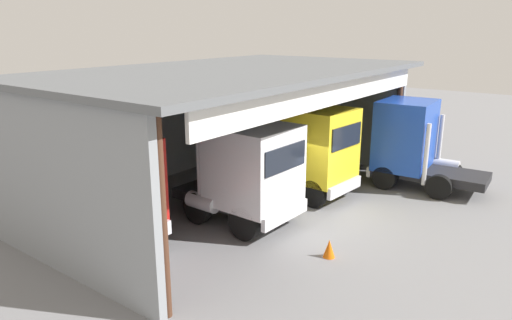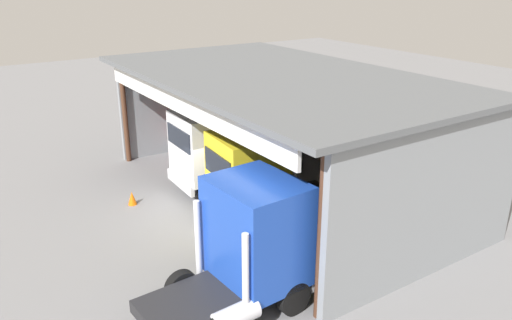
{
  "view_description": "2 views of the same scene",
  "coord_description": "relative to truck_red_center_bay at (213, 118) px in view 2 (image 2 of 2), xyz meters",
  "views": [
    {
      "loc": [
        -13.89,
        -7.38,
        6.64
      ],
      "look_at": [
        0.0,
        2.94,
        1.74
      ],
      "focal_mm": 32.93,
      "sensor_mm": 36.0,
      "label": 1
    },
    {
      "loc": [
        16.09,
        -7.68,
        8.96
      ],
      "look_at": [
        0.0,
        2.94,
        1.74
      ],
      "focal_mm": 35.75,
      "sensor_mm": 36.0,
      "label": 2
    }
  ],
  "objects": [
    {
      "name": "traffic_cone",
      "position": [
        3.63,
        -5.82,
        -1.6
      ],
      "size": [
        0.36,
        0.36,
        0.56
      ],
      "primitive_type": "cone",
      "color": "orange",
      "rests_on": "ground"
    },
    {
      "name": "oil_drum",
      "position": [
        10.38,
        3.15,
        -1.42
      ],
      "size": [
        0.58,
        0.58,
        0.93
      ],
      "primitive_type": "cylinder",
      "color": "gold",
      "rests_on": "ground"
    },
    {
      "name": "truck_red_center_bay",
      "position": [
        0.0,
        0.0,
        0.0
      ],
      "size": [
        2.75,
        4.56,
        3.5
      ],
      "rotation": [
        0.0,
        0.0,
        3.13
      ],
      "color": "red",
      "rests_on": "ground"
    },
    {
      "name": "truck_blue_right_bay",
      "position": [
        11.73,
        -5.36,
        0.02
      ],
      "size": [
        2.89,
        4.75,
        3.68
      ],
      "rotation": [
        0.0,
        0.0,
        0.06
      ],
      "color": "#1E47B7",
      "rests_on": "ground"
    },
    {
      "name": "ground_plane",
      "position": [
        5.98,
        -4.28,
        -1.88
      ],
      "size": [
        80.0,
        80.0,
        0.0
      ],
      "primitive_type": "plane",
      "color": "slate",
      "rests_on": "ground"
    },
    {
      "name": "workshop_shed",
      "position": [
        5.98,
        0.76,
        1.72
      ],
      "size": [
        15.72,
        9.16,
        5.18
      ],
      "color": "gray",
      "rests_on": "ground"
    },
    {
      "name": "truck_white_center_right_bay",
      "position": [
        4.2,
        -2.35,
        0.01
      ],
      "size": [
        2.73,
        4.6,
        3.51
      ],
      "rotation": [
        0.0,
        0.0,
        3.11
      ],
      "color": "white",
      "rests_on": "ground"
    },
    {
      "name": "tool_cart",
      "position": [
        10.89,
        3.12,
        -1.38
      ],
      "size": [
        0.9,
        0.6,
        1.0
      ],
      "primitive_type": "cube",
      "color": "black",
      "rests_on": "ground"
    },
    {
      "name": "truck_yellow_center_left_bay",
      "position": [
        7.98,
        -2.73,
        -0.0
      ],
      "size": [
        2.63,
        5.01,
        3.62
      ],
      "rotation": [
        0.0,
        0.0,
        3.06
      ],
      "color": "yellow",
      "rests_on": "ground"
    }
  ]
}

